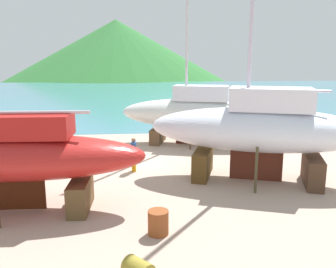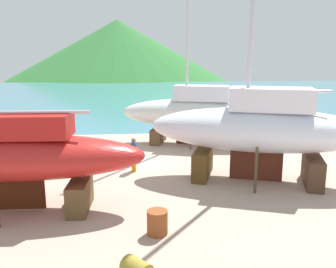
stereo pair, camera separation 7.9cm
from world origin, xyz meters
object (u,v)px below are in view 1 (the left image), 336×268
Objects in this scene: worker at (134,154)px; barrel_tipped_left at (158,223)px; sailboat_small_center at (11,156)px; barrel_rust_near at (67,154)px; sailboat_large_starboard at (259,128)px; sailboat_mid_port at (194,112)px.

barrel_tipped_left is at bearing -78.29° from worker.
sailboat_small_center is 6.00m from barrel_tipped_left.
barrel_rust_near is 10.47m from barrel_tipped_left.
barrel_rust_near is (-9.54, 4.49, -2.21)m from sailboat_large_starboard.
sailboat_small_center is at bearing -129.73° from worker.
sailboat_small_center reaches higher than barrel_rust_near.
sailboat_small_center is at bearing 66.30° from sailboat_mid_port.
sailboat_mid_port reaches higher than barrel_tipped_left.
worker is (4.46, 4.48, -1.25)m from sailboat_small_center.
sailboat_large_starboard reaches higher than sailboat_mid_port.
worker reaches higher than barrel_tipped_left.
sailboat_large_starboard is (10.20, 2.58, 0.33)m from sailboat_small_center.
worker reaches higher than barrel_rust_near.
sailboat_large_starboard is 7.29m from barrel_tipped_left.
barrel_tipped_left is at bearing 157.99° from sailboat_small_center.
worker is at bearing 0.58° from sailboat_large_starboard.
sailboat_large_starboard is at bearing 119.85° from sailboat_mid_port.
sailboat_mid_port is at bearing 20.73° from barrel_rust_near.
barrel_rust_near is 1.15× the size of barrel_tipped_left.
sailboat_mid_port is at bearing 75.57° from barrel_tipped_left.
sailboat_large_starboard is 21.18× the size of barrel_tipped_left.
barrel_tipped_left is (0.79, -6.82, -0.50)m from worker.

